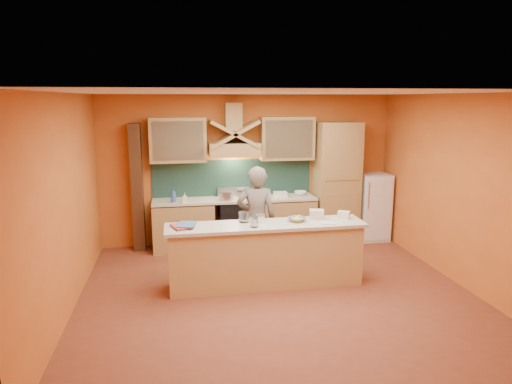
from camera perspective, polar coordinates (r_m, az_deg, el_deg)
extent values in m
cube|color=brown|center=(6.68, 2.59, -12.46)|extent=(5.50, 5.00, 0.01)
cube|color=white|center=(6.10, 2.84, 12.31)|extent=(5.50, 5.00, 0.01)
cube|color=#CD6828|center=(8.66, -0.97, 2.80)|extent=(5.50, 0.02, 2.80)
cube|color=#CD6828|center=(3.94, 10.89, -8.24)|extent=(5.50, 0.02, 2.80)
cube|color=#CD6828|center=(6.25, -22.72, -1.53)|extent=(0.02, 5.00, 2.80)
cube|color=#CD6828|center=(7.35, 24.10, 0.21)|extent=(0.02, 5.00, 2.80)
cube|color=#AD874F|center=(8.46, -9.02, -4.27)|extent=(1.10, 0.60, 0.86)
cube|color=#AD874F|center=(8.70, 3.61, -3.71)|extent=(1.10, 0.60, 0.86)
cube|color=beige|center=(8.42, -2.64, -0.93)|extent=(3.00, 0.62, 0.04)
cube|color=black|center=(8.52, -2.62, -3.88)|extent=(0.60, 0.58, 0.90)
cube|color=#17342E|center=(8.63, -2.91, 1.75)|extent=(3.00, 0.03, 0.70)
cube|color=#AD874F|center=(8.31, -2.75, 5.35)|extent=(0.92, 0.50, 0.24)
cube|color=#AD874F|center=(8.37, -2.88, 9.37)|extent=(0.30, 0.30, 0.50)
cube|color=#AD874F|center=(8.30, -9.73, 6.44)|extent=(1.00, 0.35, 0.80)
cube|color=#AD874F|center=(8.56, 3.87, 6.72)|extent=(1.00, 0.35, 0.80)
cube|color=#AD874F|center=(8.83, 9.99, 1.15)|extent=(0.80, 0.60, 2.30)
cube|color=white|center=(9.21, 14.27, -1.78)|extent=(0.58, 0.60, 1.30)
cube|color=#472816|center=(8.47, -14.61, 0.52)|extent=(0.20, 0.30, 2.30)
cube|color=tan|center=(6.77, 1.23, -8.11)|extent=(2.80, 0.55, 0.88)
cube|color=beige|center=(6.62, 1.25, -4.20)|extent=(2.90, 0.62, 0.05)
imported|color=#70665B|center=(7.20, 0.05, -3.47)|extent=(0.69, 0.51, 1.70)
cylinder|color=#ACACB3|center=(8.27, -3.74, -0.55)|extent=(0.31, 0.31, 0.17)
cylinder|color=#B5B4BB|center=(8.49, -1.75, -0.33)|extent=(0.25, 0.25, 0.14)
imported|color=white|center=(8.12, -8.90, -0.74)|extent=(0.08, 0.08, 0.17)
imported|color=#375097|center=(8.18, -10.30, -0.40)|extent=(0.13, 0.13, 0.26)
imported|color=silver|center=(8.73, 5.55, -0.13)|extent=(0.30, 0.30, 0.07)
cube|color=white|center=(8.55, 3.06, -0.29)|extent=(0.26, 0.22, 0.09)
imported|color=#B44140|center=(6.47, -10.32, -4.41)|extent=(0.34, 0.39, 0.03)
imported|color=#436294|center=(6.53, -9.68, -4.04)|extent=(0.30, 0.37, 0.02)
cylinder|color=silver|center=(6.69, -1.51, -3.14)|extent=(0.18, 0.18, 0.15)
cylinder|color=silver|center=(6.43, -0.24, -3.75)|extent=(0.13, 0.13, 0.15)
cube|color=white|center=(6.69, 0.54, -3.38)|extent=(0.12, 0.12, 0.09)
imported|color=white|center=(6.76, 5.14, -3.42)|extent=(0.33, 0.33, 0.06)
cube|color=beige|center=(6.71, 9.02, -3.84)|extent=(0.26, 0.23, 0.01)
cube|color=beige|center=(6.93, 7.59, -2.78)|extent=(0.24, 0.21, 0.14)
cube|color=beige|center=(7.04, 10.89, -2.81)|extent=(0.21, 0.20, 0.10)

